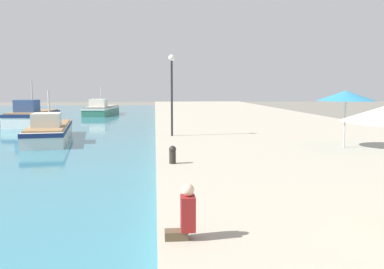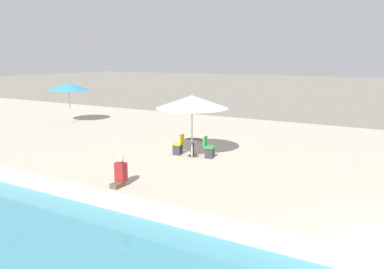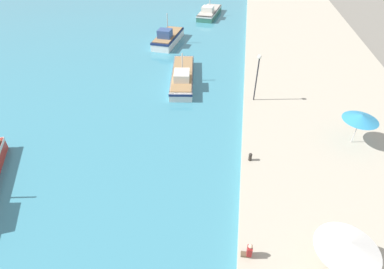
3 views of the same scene
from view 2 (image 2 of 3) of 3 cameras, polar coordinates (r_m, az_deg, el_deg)
cafe_umbrella_pink at (r=15.68m, az=0.00°, el=5.00°), size 3.04×3.04×2.66m
cafe_umbrella_white at (r=25.77m, az=-18.30°, el=6.92°), size 2.61×2.61×2.60m
cafe_table at (r=16.17m, az=0.19°, el=-1.50°), size 0.80×0.80×0.74m
cafe_chair_left at (r=16.50m, az=-2.13°, el=-1.98°), size 0.45×0.48×0.91m
cafe_chair_right at (r=15.98m, az=2.61°, el=-2.44°), size 0.46×0.49×0.91m
person_at_quay at (r=12.67m, az=-10.91°, el=-5.79°), size 0.55×0.36×1.03m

